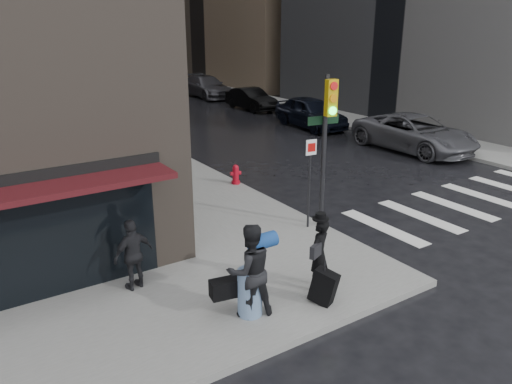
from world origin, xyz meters
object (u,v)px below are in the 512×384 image
fire_hydrant (236,175)px  parked_car_1 (311,112)px  man_jeans (249,270)px  parked_car_4 (167,79)px  man_overcoat (320,260)px  parked_car_5 (142,73)px  parked_car_2 (251,99)px  parked_car_0 (415,133)px  parked_car_3 (206,87)px  traffic_light (325,132)px  man_greycoat (133,254)px

fire_hydrant → parked_car_1: parked_car_1 is taller
man_jeans → parked_car_4: 35.76m
parked_car_4 → man_overcoat: bearing=-110.9°
man_jeans → parked_car_5: man_jeans is taller
man_overcoat → parked_car_2: man_overcoat is taller
parked_car_5 → parked_car_0: bearing=-91.8°
man_jeans → parked_car_0: 15.37m
parked_car_3 → man_overcoat: bearing=-112.1°
traffic_light → fire_hydrant: traffic_light is taller
man_overcoat → parked_car_0: bearing=-171.0°
fire_hydrant → parked_car_2: parked_car_2 is taller
parked_car_0 → parked_car_5: 32.55m
man_jeans → parked_car_1: bearing=-122.5°
fire_hydrant → parked_car_1: size_ratio=0.14×
parked_car_0 → parked_car_4: parked_car_0 is taller
parked_car_2 → parked_car_4: size_ratio=0.95×
traffic_light → parked_car_5: (9.05, 37.24, -2.10)m
man_greycoat → man_overcoat: bearing=132.0°
parked_car_5 → fire_hydrant: bearing=-108.1°
man_overcoat → man_greycoat: size_ratio=1.12×
parked_car_2 → parked_car_3: bearing=87.4°
man_overcoat → parked_car_2: 23.39m
traffic_light → parked_car_3: bearing=78.2°
fire_hydrant → traffic_light: bearing=-89.4°
parked_car_2 → parked_car_3: (0.15, 6.51, 0.09)m
parked_car_4 → parked_car_1: bearing=-92.7°
parked_car_2 → parked_car_1: bearing=-94.0°
traffic_light → man_overcoat: bearing=-122.3°
fire_hydrant → parked_car_0: 9.49m
parked_car_4 → fire_hydrant: bearing=-111.1°
fire_hydrant → parked_car_3: (9.24, 19.64, 0.33)m
parked_car_0 → parked_car_3: bearing=89.8°
traffic_light → parked_car_1: (8.72, 11.20, -2.01)m
man_overcoat → parked_car_3: bearing=-136.4°
fire_hydrant → parked_car_2: size_ratio=0.16×
parked_car_3 → parked_car_4: bearing=94.5°
man_jeans → fire_hydrant: man_jeans is taller
parked_car_1 → parked_car_2: size_ratio=1.16×
man_jeans → man_greycoat: bearing=-45.4°
man_overcoat → fire_hydrant: man_overcoat is taller
fire_hydrant → parked_car_5: bearing=74.4°
man_overcoat → fire_hydrant: (2.33, 7.29, -0.43)m
traffic_light → man_greycoat: bearing=-166.9°
man_jeans → parked_car_2: (13.12, 20.33, -0.41)m
man_jeans → parked_car_3: size_ratio=0.35×
man_greycoat → parked_car_0: (15.02, 5.11, -0.14)m
fire_hydrant → parked_car_0: (9.48, 0.11, 0.35)m
man_overcoat → man_greycoat: man_overcoat is taller
man_greycoat → parked_car_2: (14.63, 18.12, -0.24)m
man_overcoat → parked_car_4: man_overcoat is taller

